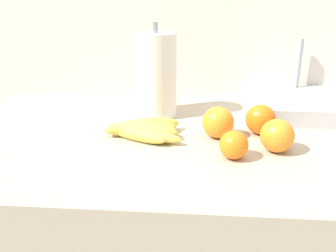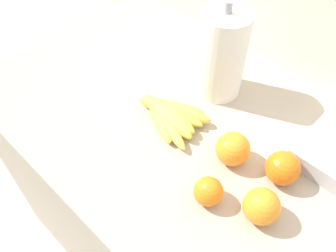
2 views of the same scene
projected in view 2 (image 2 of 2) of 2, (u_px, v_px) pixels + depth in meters
name	position (u px, v px, depth m)	size (l,w,h in m)	color
counter	(231.00, 241.00, 1.19)	(1.61, 0.74, 0.87)	#ADA08C
wall_back	(312.00, 132.00, 1.21)	(2.01, 0.06, 1.30)	silver
banana_bunch	(169.00, 114.00, 0.95)	(0.22, 0.16, 0.04)	#DAC54C
orange_front	(283.00, 168.00, 0.82)	(0.08, 0.08, 0.08)	orange
orange_back_right	(233.00, 149.00, 0.85)	(0.08, 0.08, 0.08)	orange
orange_center	(208.00, 191.00, 0.78)	(0.07, 0.07, 0.07)	orange
orange_far_right	(261.00, 206.00, 0.75)	(0.08, 0.08, 0.08)	orange
paper_towel_roll	(222.00, 54.00, 0.95)	(0.13, 0.13, 0.28)	white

